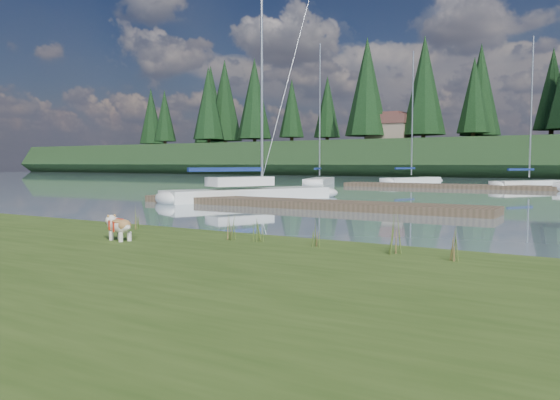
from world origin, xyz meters
The scene contains 22 objects.
ground centered at (0.00, 30.00, 0.00)m, with size 200.00×200.00×0.00m, color #7D95A4.
bank centered at (0.00, -6.00, 0.17)m, with size 60.00×9.00×0.35m, color #364C1A.
ridge centered at (0.00, 73.00, 2.50)m, with size 200.00×20.00×5.00m, color #1B3017.
bulldog centered at (-0.96, -3.71, 0.65)m, with size 0.82×0.43×0.48m.
sailboat_main centered at (-8.07, 12.27, 0.42)m, with size 6.02×9.95×14.33m.
dock_near centered at (-4.00, 9.00, 0.15)m, with size 16.00×2.00×0.30m, color #4C3D2C.
dock_far centered at (2.00, 30.00, 0.15)m, with size 26.00×2.20×0.30m, color #4C3D2C.
sailboat_bg_0 centered at (-14.28, 31.32, 0.32)m, with size 4.21×8.44×12.07m.
sailboat_bg_1 centered at (-7.78, 37.57, 0.33)m, with size 3.96×8.07×11.89m.
sailboat_bg_2 centered at (2.55, 33.28, 0.33)m, with size 5.33×6.97×11.19m.
weed_0 centered at (0.89, -2.52, 0.59)m, with size 0.17×0.14×0.58m.
weed_1 centered at (1.47, -2.45, 0.56)m, with size 0.17×0.14×0.49m.
weed_2 centered at (4.18, -2.45, 0.65)m, with size 0.17×0.14×0.72m.
weed_3 centered at (-2.05, -2.21, 0.59)m, with size 0.17×0.14×0.56m.
weed_4 centered at (2.72, -2.42, 0.56)m, with size 0.17×0.14×0.51m.
weed_5 centered at (5.21, -2.69, 0.61)m, with size 0.17×0.14×0.61m.
mud_lip centered at (0.00, -1.60, 0.07)m, with size 60.00×0.50×0.14m, color #33281C.
conifer_0 centered at (-55.00, 67.00, 12.64)m, with size 5.72×5.72×14.15m.
conifer_1 centered at (-40.00, 71.00, 11.28)m, with size 4.40×4.40×11.30m.
conifer_2 centered at (-25.00, 68.00, 13.54)m, with size 6.60×6.60×16.05m.
conifer_3 centered at (-10.00, 72.00, 11.74)m, with size 4.84×4.84×12.25m.
house_0 centered at (-22.00, 70.00, 7.31)m, with size 6.30×5.30×4.65m.
Camera 1 is at (7.22, -11.17, 1.87)m, focal length 35.00 mm.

